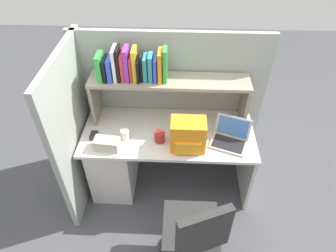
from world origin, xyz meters
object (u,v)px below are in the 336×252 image
(paper_cup, at_px, (125,134))
(tissue_box, at_px, (107,144))
(laptop, at_px, (230,138))
(backpack, at_px, (188,135))
(office_chair, at_px, (193,237))
(computer_mouse, at_px, (94,135))
(snack_canister, at_px, (160,137))

(paper_cup, bearing_deg, tissue_box, -135.67)
(laptop, distance_m, tissue_box, 1.09)
(backpack, distance_m, office_chair, 0.83)
(laptop, distance_m, computer_mouse, 1.24)
(computer_mouse, relative_size, office_chair, 0.11)
(backpack, bearing_deg, snack_canister, 166.29)
(paper_cup, xyz_separation_m, office_chair, (0.62, -0.76, -0.38))
(backpack, distance_m, tissue_box, 0.71)
(computer_mouse, distance_m, paper_cup, 0.29)
(backpack, relative_size, paper_cup, 3.32)
(snack_canister, relative_size, office_chair, 0.11)
(laptop, bearing_deg, computer_mouse, 179.64)
(backpack, relative_size, office_chair, 0.32)
(laptop, xyz_separation_m, backpack, (-0.38, -0.08, 0.09))
(computer_mouse, distance_m, office_chair, 1.24)
(snack_canister, bearing_deg, backpack, -13.71)
(backpack, distance_m, snack_canister, 0.27)
(tissue_box, height_order, snack_canister, same)
(computer_mouse, height_order, tissue_box, tissue_box)
(laptop, height_order, computer_mouse, laptop)
(tissue_box, distance_m, snack_canister, 0.47)
(laptop, height_order, snack_canister, laptop)
(office_chair, bearing_deg, tissue_box, -61.69)
(snack_canister, bearing_deg, computer_mouse, 177.65)
(computer_mouse, distance_m, tissue_box, 0.21)
(computer_mouse, bearing_deg, tissue_box, -42.87)
(paper_cup, relative_size, tissue_box, 0.41)
(tissue_box, distance_m, office_chair, 1.06)
(snack_canister, bearing_deg, laptop, 1.57)
(tissue_box, bearing_deg, backpack, 9.75)
(computer_mouse, distance_m, snack_canister, 0.61)
(laptop, height_order, paper_cup, laptop)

